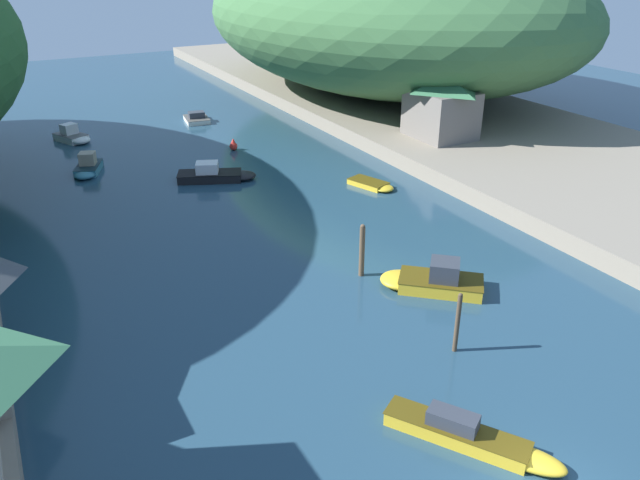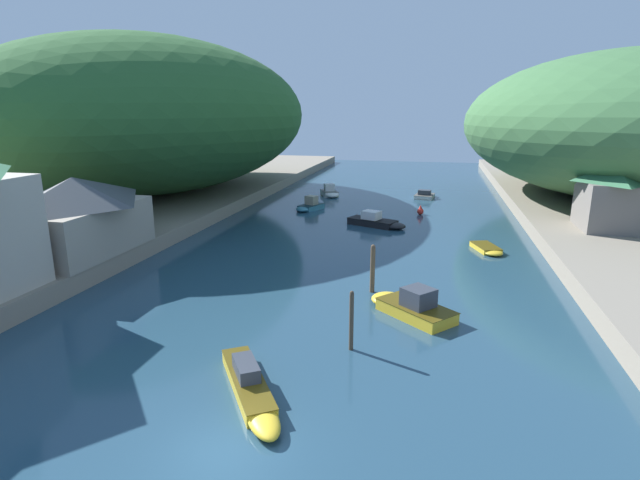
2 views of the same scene
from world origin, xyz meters
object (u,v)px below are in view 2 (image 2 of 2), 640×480
Objects in this scene: boat_moored_right at (330,193)px; boat_small_dinghy at (488,249)px; boat_red_skiff at (378,222)px; person_on_quay at (50,258)px; right_bank_cottage at (611,195)px; boat_far_right_bank at (409,305)px; boat_near_quay at (425,195)px; channel_buoy_near at (420,211)px; boat_cabin_cruiser at (251,389)px; boat_yellow_tender at (309,206)px; boathouse_shed at (76,214)px.

boat_moored_right is 28.12m from boat_small_dinghy.
person_on_quay is at bearing -14.24° from boat_red_skiff.
right_bank_cottage is 11.39m from boat_small_dinghy.
boat_red_skiff is 1.57× the size of boat_small_dinghy.
boat_moored_right is 1.07× the size of boat_small_dinghy.
boat_far_right_bank reaches higher than boat_near_quay.
boat_near_quay is at bearing 41.26° from boat_far_right_bank.
channel_buoy_near is 35.23m from person_on_quay.
boat_near_quay is 10.75m from channel_buoy_near.
boat_red_skiff reaches higher than boat_cabin_cruiser.
boat_cabin_cruiser is at bearing -98.05° from channel_buoy_near.
boat_yellow_tender is at bearing -103.72° from boat_red_skiff.
person_on_quay is at bearing -60.11° from boat_cabin_cruiser.
boat_cabin_cruiser is (16.88, -12.27, -3.55)m from boathouse_shed.
boat_cabin_cruiser reaches higher than channel_buoy_near.
boat_moored_right is (10.44, 33.23, -3.44)m from boathouse_shed.
boat_cabin_cruiser reaches higher than boat_small_dinghy.
channel_buoy_near is (22.03, 24.14, -3.51)m from boathouse_shed.
right_bank_cottage is 1.38× the size of boat_near_quay.
boat_small_dinghy is 14.30m from channel_buoy_near.
channel_buoy_near is (-15.22, 8.38, -3.59)m from right_bank_cottage.
boat_red_skiff is at bearing 52.34° from boat_far_right_bank.
boathouse_shed is 1.92× the size of boat_far_right_bank.
channel_buoy_near is (-0.31, 26.86, -0.09)m from boat_far_right_bank.
boat_near_quay is (11.80, 1.66, -0.15)m from boat_moored_right.
boat_far_right_bank is (22.34, -2.72, -3.41)m from boathouse_shed.
boat_moored_right is at bearing 146.91° from right_bank_cottage.
boat_near_quay is (5.36, 47.16, -0.05)m from boat_cabin_cruiser.
right_bank_cottage reaches higher than boat_far_right_bank.
boat_yellow_tender is at bearing -18.75° from person_on_quay.
channel_buoy_near is at bearing 116.67° from boat_moored_right.
boathouse_shed reaches higher than boat_near_quay.
boathouse_shed is 25.72m from boat_red_skiff.
boat_moored_right is 11.92m from boat_near_quay.
boathouse_shed is 40.45m from right_bank_cottage.
boat_moored_right is at bearing -130.15° from boat_red_skiff.
boathouse_shed reaches higher than person_on_quay.
person_on_quay is at bearing -150.63° from right_bank_cottage.
boat_near_quay is (-15.01, 19.13, -3.68)m from right_bank_cottage.
boat_red_skiff is 1.47× the size of boat_near_quay.
boat_yellow_tender is at bearing -112.38° from boat_cabin_cruiser.
right_bank_cottage is at bearing 107.02° from boat_red_skiff.
boathouse_shed reaches higher than boat_red_skiff.
boat_moored_right is 2.42× the size of person_on_quay.
boat_near_quay is at bearing -129.54° from boat_cabin_cruiser.
boat_far_right_bank reaches higher than boat_yellow_tender.
boat_moored_right reaches higher than boat_small_dinghy.
boat_cabin_cruiser is at bearing -118.83° from person_on_quay.
person_on_quay reaches higher than boat_small_dinghy.
right_bank_cottage reaches higher than channel_buoy_near.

